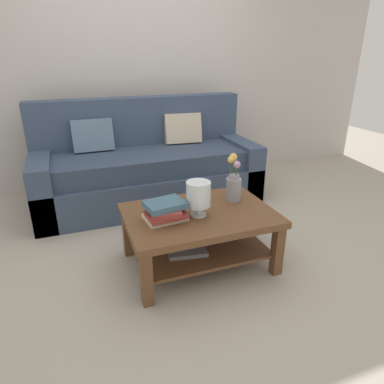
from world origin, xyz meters
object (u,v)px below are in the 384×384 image
object	(u,v)px
book_stack_main	(165,211)
flower_pitcher	(234,184)
couch	(147,167)
coffee_table	(199,227)
glass_hurricane_vase	(198,195)

from	to	relation	value
book_stack_main	flower_pitcher	distance (m)	0.61
couch	coffee_table	xyz separation A→B (m)	(0.06, -1.35, -0.05)
couch	flower_pitcher	distance (m)	1.31
couch	glass_hurricane_vase	bearing A→B (deg)	-88.52
book_stack_main	glass_hurricane_vase	size ratio (longest dim) A/B	1.18
couch	book_stack_main	world-z (taller)	couch
glass_hurricane_vase	flower_pitcher	distance (m)	0.38
flower_pitcher	glass_hurricane_vase	bearing A→B (deg)	-156.15
coffee_table	flower_pitcher	size ratio (longest dim) A/B	2.88
coffee_table	couch	bearing A→B (deg)	92.49
couch	book_stack_main	xyz separation A→B (m)	(-0.20, -1.38, 0.13)
coffee_table	glass_hurricane_vase	distance (m)	0.28
glass_hurricane_vase	couch	bearing A→B (deg)	91.48
couch	flower_pitcher	size ratio (longest dim) A/B	6.15
book_stack_main	coffee_table	bearing A→B (deg)	6.48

